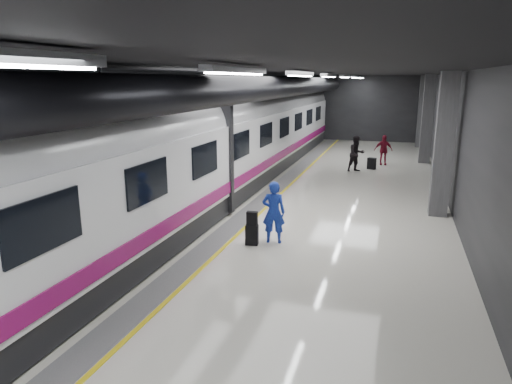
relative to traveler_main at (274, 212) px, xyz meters
The scene contains 9 objects.
ground 2.22m from the traveler_main, 94.79° to the left, with size 40.00×40.00×0.00m, color beige.
platform_hall 4.07m from the traveler_main, 98.66° to the left, with size 10.02×40.02×4.51m.
train 4.17m from the traveler_main, 149.02° to the left, with size 3.05×38.00×4.05m.
traveler_main is the anchor object (origin of this frame).
suitcase_main 0.83m from the traveler_main, 144.77° to the right, with size 0.33×0.21×0.54m, color black.
shoulder_bag 0.61m from the traveler_main, 142.79° to the right, with size 0.28×0.15×0.37m, color black.
traveler_far_a 10.59m from the traveler_main, 83.58° to the left, with size 0.83×0.64×1.70m, color black.
traveler_far_b 12.96m from the traveler_main, 79.60° to the left, with size 0.89×0.37×1.52m, color maroon.
suitcase_far 11.52m from the traveler_main, 80.64° to the left, with size 0.38×0.24×0.56m, color black.
Camera 1 is at (3.17, -13.23, 4.25)m, focal length 32.00 mm.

